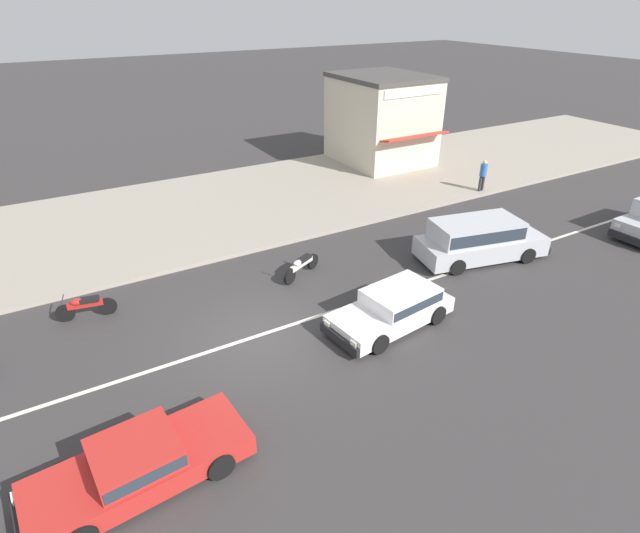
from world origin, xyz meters
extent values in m
plane|color=#383535|center=(0.00, 0.00, 0.00)|extent=(160.00, 160.00, 0.00)
cube|color=silver|center=(0.00, 0.00, 0.00)|extent=(50.40, 0.14, 0.01)
cube|color=#9E9384|center=(0.00, 10.00, 0.07)|extent=(68.00, 10.00, 0.15)
cube|color=white|center=(3.68, -1.46, 0.41)|extent=(4.00, 2.12, 0.48)
cube|color=white|center=(4.06, -1.41, 0.88)|extent=(2.27, 1.75, 0.46)
cube|color=#28333D|center=(4.06, -1.41, 0.88)|extent=(2.19, 1.77, 0.29)
cube|color=black|center=(1.73, -1.69, 0.31)|extent=(0.32, 1.65, 0.28)
cube|color=white|center=(1.83, -2.27, 0.51)|extent=(0.11, 0.25, 0.14)
cube|color=white|center=(1.69, -1.11, 0.51)|extent=(0.11, 0.25, 0.14)
cylinder|color=black|center=(2.60, -2.39, 0.30)|extent=(0.62, 0.29, 0.60)
cylinder|color=black|center=(2.41, -0.81, 0.30)|extent=(0.62, 0.29, 0.60)
cylinder|color=black|center=(4.96, -2.11, 0.30)|extent=(0.62, 0.29, 0.60)
cylinder|color=black|center=(4.77, -0.53, 0.30)|extent=(0.62, 0.29, 0.60)
cube|color=black|center=(15.13, -1.92, 0.31)|extent=(0.18, 1.77, 0.28)
cube|color=white|center=(15.14, -1.29, 0.67)|extent=(0.09, 0.24, 0.14)
cylinder|color=black|center=(15.96, -1.04, 0.30)|extent=(0.61, 0.24, 0.60)
cube|color=#B7BABF|center=(9.26, 0.36, 0.52)|extent=(5.05, 2.81, 0.70)
cube|color=#B7BABF|center=(8.97, 0.42, 1.21)|extent=(3.50, 2.29, 0.70)
cube|color=#28333D|center=(8.97, 0.42, 1.21)|extent=(3.38, 2.30, 0.45)
cube|color=black|center=(11.64, -0.17, 0.31)|extent=(0.50, 1.76, 0.28)
cube|color=white|center=(11.75, 0.46, 0.67)|extent=(0.13, 0.25, 0.14)
cube|color=white|center=(11.47, -0.78, 0.67)|extent=(0.13, 0.25, 0.14)
cylinder|color=black|center=(10.89, 0.88, 0.30)|extent=(0.63, 0.34, 0.60)
cylinder|color=black|center=(10.52, -0.80, 0.30)|extent=(0.63, 0.34, 0.60)
cylinder|color=black|center=(8.00, 1.52, 0.30)|extent=(0.63, 0.34, 0.60)
cylinder|color=black|center=(7.63, -0.16, 0.30)|extent=(0.63, 0.34, 0.60)
cube|color=red|center=(-4.06, -3.42, 0.41)|extent=(4.49, 2.01, 0.48)
cube|color=red|center=(-4.11, -3.42, 0.85)|extent=(1.76, 1.61, 0.42)
cube|color=#28333D|center=(-4.11, -3.42, 0.85)|extent=(1.70, 1.64, 0.27)
cube|color=black|center=(-6.28, -3.61, 0.31)|extent=(0.26, 1.61, 0.28)
cube|color=white|center=(-6.30, -3.04, 0.51)|extent=(0.10, 0.25, 0.14)
cylinder|color=black|center=(-5.47, -2.76, 0.30)|extent=(0.62, 0.27, 0.60)
cylinder|color=black|center=(-2.64, -4.08, 0.30)|extent=(0.62, 0.27, 0.60)
cylinder|color=black|center=(-2.78, -2.52, 0.30)|extent=(0.62, 0.27, 0.60)
cylinder|color=black|center=(-4.79, 3.63, 0.28)|extent=(0.57, 0.21, 0.56)
cylinder|color=black|center=(-3.61, 3.40, 0.28)|extent=(0.57, 0.21, 0.56)
cube|color=red|center=(-4.20, 3.52, 0.48)|extent=(1.03, 0.33, 0.18)
cube|color=black|center=(-4.05, 3.49, 0.62)|extent=(0.58, 0.34, 0.12)
ellipsoid|color=red|center=(-4.40, 3.56, 0.60)|extent=(0.44, 0.31, 0.22)
cylinder|color=#232326|center=(-4.76, 3.63, 0.78)|extent=(0.14, 0.56, 0.03)
cylinder|color=black|center=(2.16, 2.22, 0.28)|extent=(0.55, 0.33, 0.56)
cylinder|color=black|center=(3.40, 2.80, 0.28)|extent=(0.55, 0.33, 0.56)
cube|color=silver|center=(2.78, 2.51, 0.48)|extent=(1.11, 0.63, 0.18)
cube|color=black|center=(2.93, 2.58, 0.62)|extent=(0.66, 0.48, 0.12)
ellipsoid|color=silver|center=(2.56, 2.41, 0.60)|extent=(0.46, 0.39, 0.22)
cylinder|color=#232326|center=(2.19, 2.23, 0.78)|extent=(0.27, 0.52, 0.03)
cylinder|color=#333338|center=(14.41, 5.41, 0.54)|extent=(0.14, 0.14, 0.77)
cylinder|color=#333338|center=(14.61, 5.41, 0.54)|extent=(0.14, 0.14, 0.77)
cylinder|color=#336BB7|center=(14.51, 5.41, 1.21)|extent=(0.34, 0.34, 0.58)
sphere|color=#D6AD89|center=(14.51, 5.41, 1.61)|extent=(0.21, 0.21, 0.21)
cube|color=beige|center=(13.20, 12.25, 2.43)|extent=(4.49, 5.32, 4.57)
cube|color=#474442|center=(13.20, 12.25, 4.84)|extent=(4.58, 5.43, 0.24)
cube|color=red|center=(13.20, 9.24, 2.20)|extent=(4.05, 0.90, 0.28)
cube|color=white|center=(13.20, 9.57, 4.42)|extent=(3.82, 0.08, 0.44)
camera|label=1|loc=(-4.37, -11.20, 8.81)|focal=28.00mm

